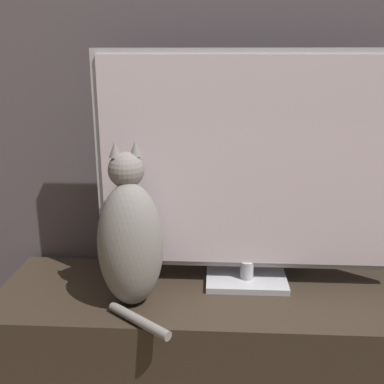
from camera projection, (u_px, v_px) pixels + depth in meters
name	position (u px, v px, depth m)	size (l,w,h in m)	color
wall_back	(214.00, 20.00, 1.46)	(4.80, 0.05, 2.60)	#564C51
tv_stand	(209.00, 352.00, 1.51)	(1.37, 0.44, 0.46)	#33281E
tv	(251.00, 169.00, 1.39)	(0.96, 0.16, 0.75)	#B7B7BC
cat	(130.00, 240.00, 1.33)	(0.26, 0.31, 0.50)	gray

